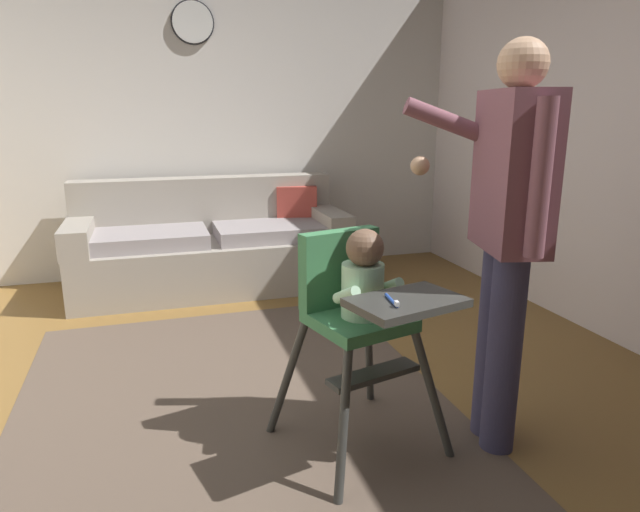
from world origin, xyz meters
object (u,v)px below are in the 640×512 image
Objects in this scene: couch at (212,247)px; wall_clock at (193,22)px; high_chair at (360,299)px; adult_standing at (507,229)px.

wall_clock is (-0.01, 0.48, 1.76)m from couch.
wall_clock is at bearing 172.30° from high_chair.
wall_clock is (-0.34, 2.94, 1.43)m from high_chair.
wall_clock reaches higher than high_chair.
high_chair is 3.29m from wall_clock.
high_chair reaches higher than couch.
adult_standing reaches higher than high_chair.
high_chair is at bearing -83.36° from wall_clock.
high_chair is at bearing -0.02° from adult_standing.
adult_standing is 4.80× the size of wall_clock.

